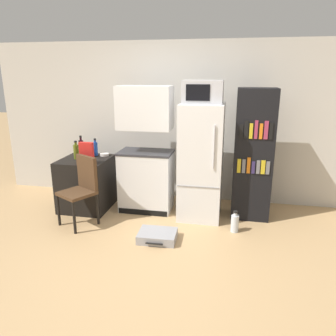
{
  "coord_description": "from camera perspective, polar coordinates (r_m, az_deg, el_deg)",
  "views": [
    {
      "loc": [
        0.84,
        -3.06,
        1.97
      ],
      "look_at": [
        0.05,
        0.85,
        0.81
      ],
      "focal_mm": 35.0,
      "sensor_mm": 36.0,
      "label": 1
    }
  ],
  "objects": [
    {
      "name": "ground_plane",
      "position": [
        3.73,
        -3.47,
        -15.63
      ],
      "size": [
        24.0,
        24.0,
        0.0
      ],
      "primitive_type": "plane",
      "color": "tan"
    },
    {
      "name": "wall_back",
      "position": [
        5.15,
        4.18,
        7.84
      ],
      "size": [
        6.4,
        0.1,
        2.44
      ],
      "color": "beige",
      "rests_on": "ground_plane"
    },
    {
      "name": "side_table",
      "position": [
        5.04,
        -13.98,
        -2.61
      ],
      "size": [
        0.69,
        0.72,
        0.76
      ],
      "color": "black",
      "rests_on": "ground_plane"
    },
    {
      "name": "kitchen_hutch",
      "position": [
        4.72,
        -3.87,
        2.23
      ],
      "size": [
        0.76,
        0.49,
        1.8
      ],
      "color": "white",
      "rests_on": "ground_plane"
    },
    {
      "name": "refrigerator",
      "position": [
        4.52,
        5.77,
        1.07
      ],
      "size": [
        0.58,
        0.66,
        1.58
      ],
      "color": "white",
      "rests_on": "ground_plane"
    },
    {
      "name": "microwave",
      "position": [
        4.36,
        6.11,
        13.06
      ],
      "size": [
        0.52,
        0.38,
        0.3
      ],
      "color": "#B7B7BC",
      "rests_on": "refrigerator"
    },
    {
      "name": "bookshelf",
      "position": [
        4.6,
        14.61,
        2.17
      ],
      "size": [
        0.51,
        0.41,
        1.78
      ],
      "color": "black",
      "rests_on": "ground_plane"
    },
    {
      "name": "bottle_wine_dark",
      "position": [
        5.04,
        -14.87,
        3.39
      ],
      "size": [
        0.07,
        0.07,
        0.32
      ],
      "color": "black",
      "rests_on": "side_table"
    },
    {
      "name": "bottle_olive_oil",
      "position": [
        4.94,
        -15.69,
        2.82
      ],
      "size": [
        0.08,
        0.08,
        0.27
      ],
      "color": "#566619",
      "rests_on": "side_table"
    },
    {
      "name": "bottle_milk_white",
      "position": [
        4.99,
        -13.72,
        2.72
      ],
      "size": [
        0.07,
        0.07,
        0.19
      ],
      "color": "white",
      "rests_on": "side_table"
    },
    {
      "name": "bottle_blue_soda",
      "position": [
        5.08,
        -12.53,
        3.36
      ],
      "size": [
        0.07,
        0.07,
        0.26
      ],
      "color": "#1E47A3",
      "rests_on": "side_table"
    },
    {
      "name": "bowl",
      "position": [
        5.05,
        -11.0,
        2.31
      ],
      "size": [
        0.13,
        0.13,
        0.04
      ],
      "color": "silver",
      "rests_on": "side_table"
    },
    {
      "name": "cereal_box",
      "position": [
        4.62,
        -13.99,
        2.53
      ],
      "size": [
        0.19,
        0.07,
        0.3
      ],
      "color": "red",
      "rests_on": "side_table"
    },
    {
      "name": "chair",
      "position": [
        4.49,
        -14.74,
        -2.87
      ],
      "size": [
        0.55,
        0.55,
        0.92
      ],
      "rotation": [
        0.0,
        0.0,
        -0.52
      ],
      "color": "black",
      "rests_on": "ground_plane"
    },
    {
      "name": "suitcase_large_flat",
      "position": [
        4.08,
        -1.87,
        -11.74
      ],
      "size": [
        0.47,
        0.39,
        0.11
      ],
      "rotation": [
        0.0,
        0.0,
        0.04
      ],
      "color": "#99999E",
      "rests_on": "ground_plane"
    },
    {
      "name": "water_bottle_front",
      "position": [
        4.33,
        11.55,
        -9.36
      ],
      "size": [
        0.1,
        0.1,
        0.29
      ],
      "color": "silver",
      "rests_on": "ground_plane"
    }
  ]
}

